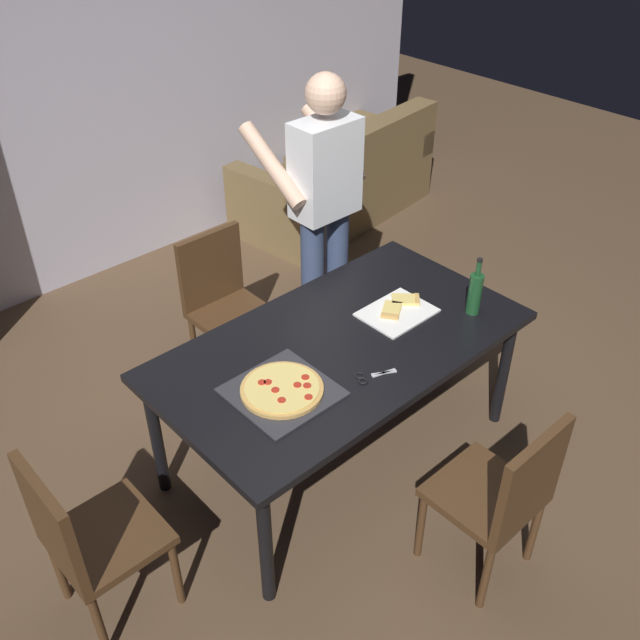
{
  "coord_description": "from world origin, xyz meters",
  "views": [
    {
      "loc": [
        -1.9,
        -1.92,
        2.83
      ],
      "look_at": [
        0.0,
        0.15,
        0.8
      ],
      "focal_mm": 39.7,
      "sensor_mm": 36.0,
      "label": 1
    }
  ],
  "objects_px": {
    "chair_far_side": "(223,298)",
    "kitchen_scissors": "(370,376)",
    "person_serving_pizza": "(323,205)",
    "chair_near_camera": "(504,493)",
    "couch": "(340,183)",
    "chair_left_end": "(85,536)",
    "pepperoni_pizza_on_tray": "(282,390)",
    "wine_bottle": "(475,293)",
    "dining_table": "(341,352)"
  },
  "relations": [
    {
      "from": "chair_near_camera",
      "to": "chair_left_end",
      "type": "xyz_separation_m",
      "value": [
        -1.4,
        0.99,
        0.0
      ]
    },
    {
      "from": "chair_near_camera",
      "to": "dining_table",
      "type": "bearing_deg",
      "value": 90.0
    },
    {
      "from": "wine_bottle",
      "to": "kitchen_scissors",
      "type": "height_order",
      "value": "wine_bottle"
    },
    {
      "from": "chair_near_camera",
      "to": "kitchen_scissors",
      "type": "relative_size",
      "value": 4.56
    },
    {
      "from": "dining_table",
      "to": "chair_far_side",
      "type": "relative_size",
      "value": 2.03
    },
    {
      "from": "chair_far_side",
      "to": "person_serving_pizza",
      "type": "distance_m",
      "value": 0.8
    },
    {
      "from": "chair_left_end",
      "to": "chair_far_side",
      "type": "bearing_deg",
      "value": 35.28
    },
    {
      "from": "chair_far_side",
      "to": "wine_bottle",
      "type": "relative_size",
      "value": 2.85
    },
    {
      "from": "chair_near_camera",
      "to": "pepperoni_pizza_on_tray",
      "type": "bearing_deg",
      "value": 116.39
    },
    {
      "from": "wine_bottle",
      "to": "pepperoni_pizza_on_tray",
      "type": "bearing_deg",
      "value": 170.65
    },
    {
      "from": "kitchen_scissors",
      "to": "couch",
      "type": "bearing_deg",
      "value": 48.61
    },
    {
      "from": "dining_table",
      "to": "chair_near_camera",
      "type": "relative_size",
      "value": 2.03
    },
    {
      "from": "chair_near_camera",
      "to": "person_serving_pizza",
      "type": "relative_size",
      "value": 0.51
    },
    {
      "from": "chair_left_end",
      "to": "person_serving_pizza",
      "type": "height_order",
      "value": "person_serving_pizza"
    },
    {
      "from": "dining_table",
      "to": "person_serving_pizza",
      "type": "relative_size",
      "value": 1.04
    },
    {
      "from": "wine_bottle",
      "to": "kitchen_scissors",
      "type": "distance_m",
      "value": 0.76
    },
    {
      "from": "couch",
      "to": "chair_left_end",
      "type": "bearing_deg",
      "value": -148.99
    },
    {
      "from": "couch",
      "to": "wine_bottle",
      "type": "height_order",
      "value": "wine_bottle"
    },
    {
      "from": "person_serving_pizza",
      "to": "pepperoni_pizza_on_tray",
      "type": "bearing_deg",
      "value": -140.43
    },
    {
      "from": "couch",
      "to": "wine_bottle",
      "type": "distance_m",
      "value": 2.64
    },
    {
      "from": "person_serving_pizza",
      "to": "chair_left_end",
      "type": "bearing_deg",
      "value": -158.88
    },
    {
      "from": "chair_near_camera",
      "to": "chair_far_side",
      "type": "distance_m",
      "value": 1.98
    },
    {
      "from": "chair_left_end",
      "to": "couch",
      "type": "height_order",
      "value": "chair_left_end"
    },
    {
      "from": "chair_far_side",
      "to": "pepperoni_pizza_on_tray",
      "type": "bearing_deg",
      "value": -112.48
    },
    {
      "from": "person_serving_pizza",
      "to": "kitchen_scissors",
      "type": "height_order",
      "value": "person_serving_pizza"
    },
    {
      "from": "pepperoni_pizza_on_tray",
      "to": "wine_bottle",
      "type": "relative_size",
      "value": 1.36
    },
    {
      "from": "chair_far_side",
      "to": "couch",
      "type": "height_order",
      "value": "chair_far_side"
    },
    {
      "from": "chair_far_side",
      "to": "pepperoni_pizza_on_tray",
      "type": "xyz_separation_m",
      "value": [
        -0.45,
        -1.08,
        0.25
      ]
    },
    {
      "from": "pepperoni_pizza_on_tray",
      "to": "kitchen_scissors",
      "type": "distance_m",
      "value": 0.4
    },
    {
      "from": "dining_table",
      "to": "couch",
      "type": "distance_m",
      "value": 2.78
    },
    {
      "from": "person_serving_pizza",
      "to": "chair_near_camera",
      "type": "bearing_deg",
      "value": -108.63
    },
    {
      "from": "chair_left_end",
      "to": "pepperoni_pizza_on_tray",
      "type": "bearing_deg",
      "value": -5.38
    },
    {
      "from": "pepperoni_pizza_on_tray",
      "to": "kitchen_scissors",
      "type": "relative_size",
      "value": 2.17
    },
    {
      "from": "chair_left_end",
      "to": "person_serving_pizza",
      "type": "bearing_deg",
      "value": 21.12
    },
    {
      "from": "person_serving_pizza",
      "to": "kitchen_scissors",
      "type": "distance_m",
      "value": 1.27
    },
    {
      "from": "pepperoni_pizza_on_tray",
      "to": "chair_far_side",
      "type": "bearing_deg",
      "value": 67.52
    },
    {
      "from": "dining_table",
      "to": "kitchen_scissors",
      "type": "xyz_separation_m",
      "value": [
        -0.09,
        -0.28,
        0.07
      ]
    },
    {
      "from": "couch",
      "to": "kitchen_scissors",
      "type": "relative_size",
      "value": 9.11
    },
    {
      "from": "couch",
      "to": "person_serving_pizza",
      "type": "height_order",
      "value": "person_serving_pizza"
    },
    {
      "from": "dining_table",
      "to": "person_serving_pizza",
      "type": "xyz_separation_m",
      "value": [
        0.59,
        0.77,
        0.31
      ]
    },
    {
      "from": "person_serving_pizza",
      "to": "pepperoni_pizza_on_tray",
      "type": "xyz_separation_m",
      "value": [
        -1.04,
        -0.86,
        -0.23
      ]
    },
    {
      "from": "chair_left_end",
      "to": "pepperoni_pizza_on_tray",
      "type": "distance_m",
      "value": 0.99
    },
    {
      "from": "couch",
      "to": "person_serving_pizza",
      "type": "xyz_separation_m",
      "value": [
        -1.32,
        -1.22,
        0.7
      ]
    },
    {
      "from": "person_serving_pizza",
      "to": "wine_bottle",
      "type": "relative_size",
      "value": 5.54
    },
    {
      "from": "couch",
      "to": "kitchen_scissors",
      "type": "height_order",
      "value": "couch"
    },
    {
      "from": "chair_near_camera",
      "to": "couch",
      "type": "relative_size",
      "value": 0.5
    },
    {
      "from": "wine_bottle",
      "to": "kitchen_scissors",
      "type": "relative_size",
      "value": 1.6
    },
    {
      "from": "dining_table",
      "to": "kitchen_scissors",
      "type": "height_order",
      "value": "kitchen_scissors"
    },
    {
      "from": "dining_table",
      "to": "chair_near_camera",
      "type": "bearing_deg",
      "value": -90.0
    },
    {
      "from": "chair_far_side",
      "to": "kitchen_scissors",
      "type": "distance_m",
      "value": 1.29
    }
  ]
}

